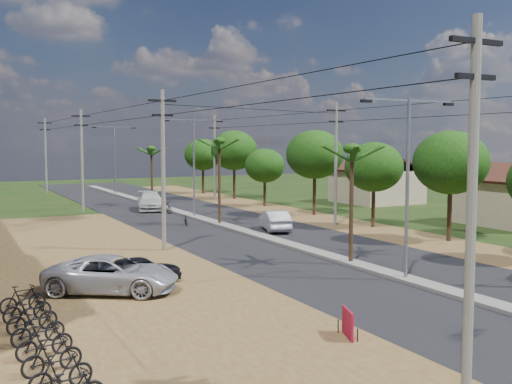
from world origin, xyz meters
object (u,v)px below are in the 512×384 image
car_white_far (150,202)px  car_parked_dark (140,271)px  parked_scooter_row (41,335)px  car_silver_mid (275,221)px  car_parked_silver (112,275)px  roadside_sign (348,324)px

car_white_far → car_parked_dark: (-9.07, -27.07, -0.19)m
parked_scooter_row → car_white_far: bearing=67.4°
car_silver_mid → car_white_far: bearing=-60.4°
car_parked_silver → roadside_sign: bearing=-118.0°
car_white_far → parked_scooter_row: (-14.01, -33.74, -0.30)m
car_silver_mid → car_white_far: (-3.68, 16.21, 0.10)m
car_silver_mid → car_parked_silver: bearing=56.5°
car_white_far → roadside_sign: 37.31m
car_parked_silver → car_parked_dark: car_parked_silver is taller
roadside_sign → parked_scooter_row: size_ratio=0.11×
car_parked_dark → car_silver_mid: bearing=-55.5°
car_silver_mid → roadside_sign: (-9.04, -20.70, -0.24)m
car_white_far → car_parked_silver: 29.85m
car_silver_mid → roadside_sign: car_silver_mid is taller
car_parked_silver → car_parked_dark: bearing=-25.7°
car_parked_silver → roadside_sign: (5.12, -8.96, -0.29)m
car_parked_dark → roadside_sign: (3.71, -9.85, -0.16)m
car_silver_mid → parked_scooter_row: bearing=61.6°
car_white_far → car_parked_dark: 28.55m
car_parked_silver → parked_scooter_row: size_ratio=0.54×
car_parked_silver → car_parked_dark: (1.41, 0.88, -0.13)m
car_white_far → roadside_sign: (-5.36, -36.92, -0.34)m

